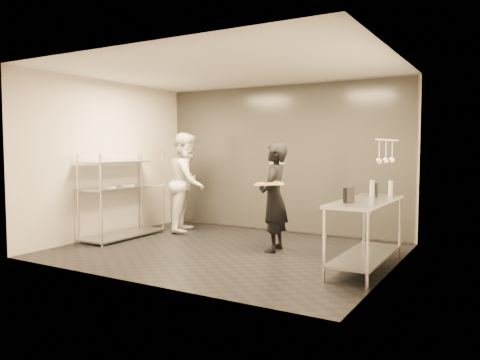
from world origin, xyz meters
The scene contains 13 objects.
room_shell centered at (0.00, 1.18, 1.40)m, with size 5.00×4.00×2.80m.
pass_rack centered at (-2.15, 0.00, 0.77)m, with size 0.60×1.60×1.50m.
prep_counter centered at (2.18, 0.00, 0.63)m, with size 0.60×1.80×0.92m.
utensil_rail centered at (2.43, 0.00, 1.55)m, with size 0.07×1.20×0.31m.
waiter centered at (0.66, 0.36, 0.84)m, with size 0.61×0.40×1.67m, color black.
chef centered at (-1.55, 1.09, 0.94)m, with size 0.91×0.71×1.88m, color silver.
pizza_plate_near centered at (0.59, 0.17, 1.05)m, with size 0.32×0.32×0.05m.
pizza_plate_far centered at (0.77, 0.15, 1.07)m, with size 0.28×0.28×0.05m.
salad_plate centered at (0.57, 0.62, 1.37)m, with size 0.25×0.25×0.07m.
pos_monitor centered at (2.06, -0.37, 1.02)m, with size 0.05×0.26×0.19m, color black.
bottle_green centered at (2.14, 0.45, 1.04)m, with size 0.06×0.06×0.23m, color gray.
bottle_clear centered at (2.31, 0.80, 1.02)m, with size 0.06×0.06×0.21m, color gray.
bottle_dark centered at (2.16, 0.56, 1.01)m, with size 0.05×0.05×0.19m, color black.
Camera 1 is at (3.83, -6.09, 1.61)m, focal length 35.00 mm.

